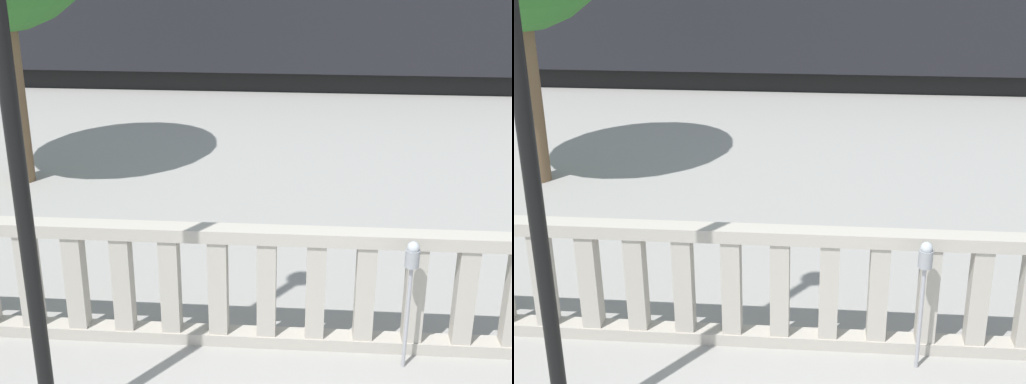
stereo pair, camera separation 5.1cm
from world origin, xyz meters
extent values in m
cube|color=#ADA599|center=(0.00, 3.10, 0.07)|extent=(14.35, 0.24, 0.14)
cube|color=#ADA599|center=(0.00, 3.10, 1.31)|extent=(14.35, 0.24, 0.14)
cube|color=#ADA599|center=(-3.11, 3.10, 0.69)|extent=(0.20, 0.20, 1.10)
cube|color=#ADA599|center=(-2.59, 3.10, 0.69)|extent=(0.20, 0.20, 1.10)
cube|color=#ADA599|center=(-2.08, 3.10, 0.69)|extent=(0.20, 0.20, 1.10)
cube|color=#ADA599|center=(-1.56, 3.10, 0.69)|extent=(0.20, 0.20, 1.10)
cube|color=#ADA599|center=(-1.04, 3.10, 0.69)|extent=(0.20, 0.20, 1.10)
cube|color=#ADA599|center=(-0.52, 3.10, 0.69)|extent=(0.20, 0.20, 1.10)
cube|color=#ADA599|center=(0.00, 3.10, 0.69)|extent=(0.20, 0.20, 1.10)
cube|color=#ADA599|center=(0.52, 3.10, 0.69)|extent=(0.20, 0.20, 1.10)
cube|color=#ADA599|center=(1.04, 3.10, 0.69)|extent=(0.20, 0.20, 1.10)
cube|color=#ADA599|center=(1.56, 3.10, 0.69)|extent=(0.20, 0.20, 1.10)
cylinder|color=black|center=(-2.35, 1.45, 3.42)|extent=(0.14, 0.14, 6.43)
cylinder|color=#99999E|center=(0.93, 2.77, 0.58)|extent=(0.04, 0.04, 1.17)
cylinder|color=gray|center=(0.93, 2.77, 1.26)|extent=(0.14, 0.14, 0.18)
sphere|color=#B2B7BC|center=(0.93, 2.77, 1.38)|extent=(0.12, 0.12, 0.12)
cube|color=black|center=(1.77, 15.96, 0.28)|extent=(25.93, 2.29, 0.55)
cube|color=black|center=(1.77, 15.96, 1.93)|extent=(26.46, 2.86, 2.75)
cube|color=black|center=(3.47, 29.86, 0.28)|extent=(18.50, 2.51, 0.55)
cylinder|color=brown|center=(-5.13, 7.87, 1.51)|extent=(0.42, 0.42, 3.02)
camera|label=1|loc=(-0.12, -3.58, 4.42)|focal=50.00mm
camera|label=2|loc=(-0.07, -3.57, 4.42)|focal=50.00mm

